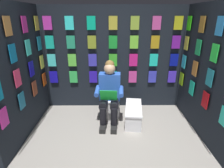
{
  "coord_description": "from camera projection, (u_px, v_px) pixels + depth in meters",
  "views": [
    {
      "loc": [
        0.05,
        1.89,
        1.95
      ],
      "look_at": [
        0.03,
        -1.05,
        0.85
      ],
      "focal_mm": 29.26,
      "sensor_mm": 36.0,
      "label": 1
    }
  ],
  "objects": [
    {
      "name": "comic_longbox_near",
      "position": [
        133.0,
        114.0,
        3.54
      ],
      "size": [
        0.39,
        0.79,
        0.32
      ],
      "rotation": [
        0.0,
        0.0,
        -0.12
      ],
      "color": "silver",
      "rests_on": "ground"
    },
    {
      "name": "person_reading",
      "position": [
        109.0,
        93.0,
        3.41
      ],
      "size": [
        0.54,
        0.7,
        1.19
      ],
      "rotation": [
        0.0,
        0.0,
        -0.06
      ],
      "color": "blue",
      "rests_on": "ground"
    },
    {
      "name": "toilet",
      "position": [
        110.0,
        101.0,
        3.72
      ],
      "size": [
        0.41,
        0.56,
        0.77
      ],
      "rotation": [
        0.0,
        0.0,
        -0.06
      ],
      "color": "white",
      "rests_on": "ground"
    },
    {
      "name": "display_wall_back",
      "position": [
        113.0,
        59.0,
        3.91
      ],
      "size": [
        3.05,
        0.14,
        2.16
      ],
      "color": "black",
      "rests_on": "ground"
    },
    {
      "name": "display_wall_right",
      "position": [
        20.0,
        73.0,
        2.96
      ],
      "size": [
        0.14,
        1.9,
        2.16
      ],
      "color": "black",
      "rests_on": "ground"
    },
    {
      "name": "display_wall_left",
      "position": [
        207.0,
        72.0,
        2.98
      ],
      "size": [
        0.14,
        1.9,
        2.16
      ],
      "color": "black",
      "rests_on": "ground"
    }
  ]
}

